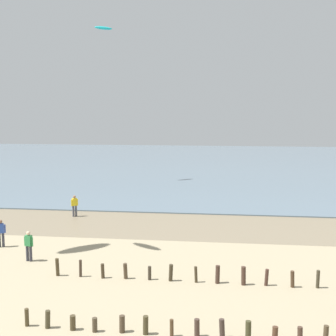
% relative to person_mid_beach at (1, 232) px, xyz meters
% --- Properties ---
extents(wet_sand_strip, '(120.00, 7.60, 0.01)m').
position_rel_person_mid_beach_xyz_m(wet_sand_strip, '(8.41, 6.37, -0.91)').
color(wet_sand_strip, '#84755B').
rests_on(wet_sand_strip, ground).
extents(sea, '(160.00, 70.00, 0.10)m').
position_rel_person_mid_beach_xyz_m(sea, '(8.41, 45.17, -0.87)').
color(sea, slate).
rests_on(sea, ground).
extents(groyne_mid, '(16.27, 0.35, 0.76)m').
position_rel_person_mid_beach_xyz_m(groyne_mid, '(14.24, -9.63, -0.58)').
color(groyne_mid, '#473C26').
rests_on(groyne_mid, ground).
extents(groyne_far, '(13.01, 0.35, 0.92)m').
position_rel_person_mid_beach_xyz_m(groyne_far, '(11.86, -4.28, -0.50)').
color(groyne_far, '#443825').
rests_on(groyne_far, ground).
extents(person_mid_beach, '(0.50, 0.37, 1.71)m').
position_rel_person_mid_beach_xyz_m(person_mid_beach, '(0.00, 0.00, 0.00)').
color(person_mid_beach, '#383842').
rests_on(person_mid_beach, ground).
extents(person_by_waterline, '(0.56, 0.29, 1.71)m').
position_rel_person_mid_beach_xyz_m(person_by_waterline, '(2.82, -2.29, 0.00)').
color(person_by_waterline, '#383842').
rests_on(person_by_waterline, ground).
extents(person_far_down_beach, '(0.46, 0.40, 1.71)m').
position_rel_person_mid_beach_xyz_m(person_far_down_beach, '(1.88, 8.29, 0.00)').
color(person_far_down_beach, '#4C4C56').
rests_on(person_far_down_beach, ground).
extents(kite_aloft_4, '(2.16, 1.91, 0.53)m').
position_rel_person_mid_beach_xyz_m(kite_aloft_4, '(-0.10, 25.44, 16.66)').
color(kite_aloft_4, '#19B2B7').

